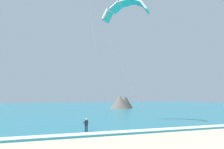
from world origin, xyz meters
The scene contains 6 objects.
sea centered at (0.00, 72.70, 0.10)m, with size 200.00×120.00×0.20m, color teal.
surf_foam centered at (0.00, 13.70, 0.22)m, with size 200.00×1.70×0.04m, color white.
surfboard centered at (-3.19, 15.27, 0.03)m, with size 0.58×1.44×0.09m.
kitesurfer centered at (-3.19, 15.29, 0.94)m, with size 0.55×0.55×1.69m.
kite_primary centered at (3.81, 19.76, 16.95)m, with size 9.35×7.43×16.94m.
headland_right centered at (20.88, 59.33, 2.13)m, with size 8.53×7.38×4.35m.
Camera 1 is at (-10.43, -10.54, 4.12)m, focal length 38.13 mm.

